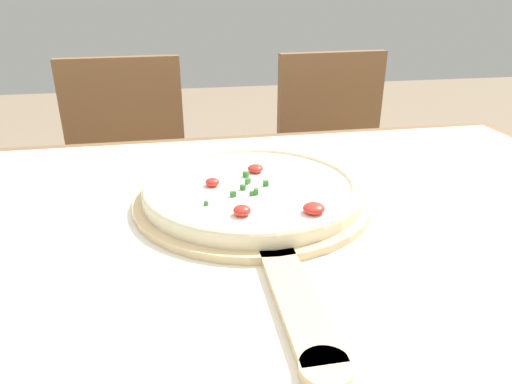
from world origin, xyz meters
The scene contains 6 objects.
dining_table centered at (0.00, 0.00, 0.65)m, with size 1.28×0.95×0.76m.
towel_cloth centered at (0.00, 0.00, 0.76)m, with size 1.20×0.87×0.00m.
pizza_peel centered at (-0.06, 0.07, 0.77)m, with size 0.38×0.59×0.01m.
pizza centered at (-0.06, 0.09, 0.79)m, with size 0.35×0.35×0.03m.
chair_left centered at (-0.33, 0.85, 0.52)m, with size 0.42×0.42×0.89m.
chair_right centered at (0.38, 0.85, 0.52)m, with size 0.43×0.43×0.89m.
Camera 1 is at (-0.18, -0.57, 1.08)m, focal length 32.00 mm.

